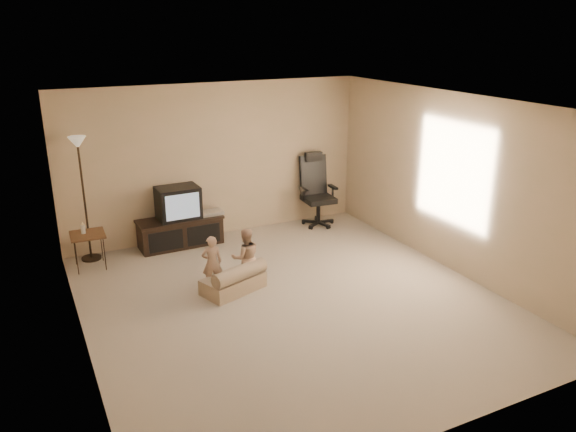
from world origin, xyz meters
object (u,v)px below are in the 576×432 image
object	(u,v)px
toddler_left	(212,263)
toddler_right	(246,257)
side_table	(87,235)
floor_lamp	(81,171)
child_sofa	(235,280)
tv_stand	(180,222)
office_chair	(317,199)

from	to	relation	value
toddler_left	toddler_right	size ratio (longest dim) A/B	0.92
side_table	floor_lamp	xyz separation A→B (m)	(0.05, 0.31, 0.85)
toddler_left	side_table	bearing A→B (deg)	-39.98
toddler_left	floor_lamp	bearing A→B (deg)	-46.54
child_sofa	toddler_left	world-z (taller)	toddler_left
floor_lamp	toddler_right	world-z (taller)	floor_lamp
side_table	toddler_left	size ratio (longest dim) A/B	0.94
child_sofa	toddler_right	bearing A→B (deg)	10.56
floor_lamp	toddler_left	xyz separation A→B (m)	(1.32, -1.76, -0.98)
child_sofa	toddler_right	world-z (taller)	toddler_right
tv_stand	toddler_right	bearing A→B (deg)	-79.50
side_table	floor_lamp	distance (m)	0.91
office_chair	toddler_left	bearing A→B (deg)	-142.14
office_chair	toddler_right	distance (m)	2.69
floor_lamp	toddler_right	xyz separation A→B (m)	(1.75, -1.86, -0.95)
office_chair	toddler_right	bearing A→B (deg)	-135.12
toddler_left	toddler_right	distance (m)	0.45
side_table	floor_lamp	world-z (taller)	floor_lamp
child_sofa	toddler_right	xyz separation A→B (m)	(0.21, 0.12, 0.25)
tv_stand	toddler_left	distance (m)	1.70
floor_lamp	toddler_left	size ratio (longest dim) A/B	2.49
toddler_left	office_chair	bearing A→B (deg)	-140.07
tv_stand	side_table	size ratio (longest dim) A/B	1.93
floor_lamp	tv_stand	bearing A→B (deg)	-2.43
side_table	tv_stand	bearing A→B (deg)	10.05
office_chair	toddler_right	size ratio (longest dim) A/B	1.55
tv_stand	office_chair	distance (m)	2.43
toddler_right	tv_stand	bearing A→B (deg)	-68.93
floor_lamp	toddler_left	distance (m)	2.41
tv_stand	office_chair	size ratio (longest dim) A/B	1.08
tv_stand	office_chair	world-z (taller)	office_chair
office_chair	floor_lamp	size ratio (longest dim) A/B	0.68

